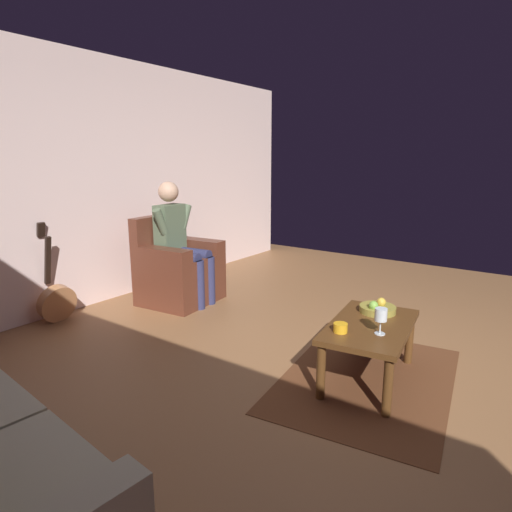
# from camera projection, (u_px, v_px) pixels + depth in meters

# --- Properties ---
(ground_plane) EXTENTS (7.51, 7.51, 0.00)m
(ground_plane) POSITION_uv_depth(u_px,v_px,m) (377.00, 374.00, 3.25)
(ground_plane) COLOR #8B5E3A
(wall_back) EXTENTS (6.60, 0.06, 2.64)m
(wall_back) POSITION_uv_depth(u_px,v_px,m) (102.00, 182.00, 4.74)
(wall_back) COLOR beige
(wall_back) RESTS_ON ground
(rug) EXTENTS (1.75, 1.33, 0.01)m
(rug) POSITION_uv_depth(u_px,v_px,m) (367.00, 379.00, 3.17)
(rug) COLOR #5B321B
(rug) RESTS_ON ground
(armchair) EXTENTS (0.84, 0.78, 0.96)m
(armchair) POSITION_uv_depth(u_px,v_px,m) (178.00, 271.00, 4.84)
(armchair) COLOR #5A2D1F
(armchair) RESTS_ON ground
(person_seated) EXTENTS (0.61, 0.63, 1.33)m
(person_seated) POSITION_uv_depth(u_px,v_px,m) (179.00, 239.00, 4.74)
(person_seated) COLOR #56674C
(person_seated) RESTS_ON ground
(coffee_table) EXTENTS (0.98, 0.65, 0.43)m
(coffee_table) POSITION_uv_depth(u_px,v_px,m) (370.00, 333.00, 3.09)
(coffee_table) COLOR #523116
(coffee_table) RESTS_ON ground
(guitar) EXTENTS (0.37, 0.27, 0.98)m
(guitar) POSITION_uv_depth(u_px,v_px,m) (56.00, 300.00, 4.26)
(guitar) COLOR #B47649
(guitar) RESTS_ON ground
(wine_glass_near) EXTENTS (0.08, 0.08, 0.18)m
(wine_glass_near) POSITION_uv_depth(u_px,v_px,m) (381.00, 316.00, 2.87)
(wine_glass_near) COLOR silver
(wine_glass_near) RESTS_ON coffee_table
(fruit_bowl) EXTENTS (0.27, 0.27, 0.11)m
(fruit_bowl) POSITION_uv_depth(u_px,v_px,m) (378.00, 308.00, 3.30)
(fruit_bowl) COLOR olive
(fruit_bowl) RESTS_ON coffee_table
(candle_jar) EXTENTS (0.10, 0.10, 0.06)m
(candle_jar) POSITION_uv_depth(u_px,v_px,m) (340.00, 328.00, 2.92)
(candle_jar) COLOR gold
(candle_jar) RESTS_ON coffee_table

